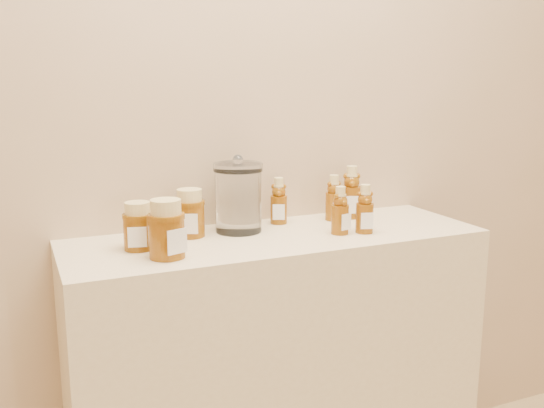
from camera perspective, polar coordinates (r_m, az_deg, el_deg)
name	(u,v)px	position (r m, az deg, el deg)	size (l,w,h in m)	color
wall_back	(250,75)	(1.86, -2.06, 12.05)	(3.50, 0.02, 2.70)	tan
display_table	(277,380)	(1.90, 0.45, -16.21)	(1.20, 0.40, 0.90)	beige
bear_bottle_back_left	(279,198)	(1.86, 0.64, 0.60)	(0.06, 0.06, 0.16)	#653407
bear_bottle_back_mid	(334,195)	(1.91, 5.84, 0.88)	(0.06, 0.06, 0.16)	#653407
bear_bottle_back_right	(351,189)	(1.95, 7.49, 1.45)	(0.06, 0.06, 0.19)	#653407
bear_bottle_front_left	(340,207)	(1.74, 6.43, -0.30)	(0.05, 0.05, 0.16)	#653407
bear_bottle_front_right	(365,206)	(1.77, 8.74, -0.15)	(0.05, 0.05, 0.16)	#653407
honey_jar_left	(138,226)	(1.62, -12.49, -2.02)	(0.08, 0.08, 0.13)	#653407
honey_jar_back	(190,213)	(1.72, -7.74, -0.84)	(0.09, 0.09, 0.14)	#653407
honey_jar_front	(166,229)	(1.53, -9.91, -2.31)	(0.09, 0.09, 0.15)	#653407
glass_canister	(238,195)	(1.76, -3.19, 0.89)	(0.14, 0.14, 0.22)	white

